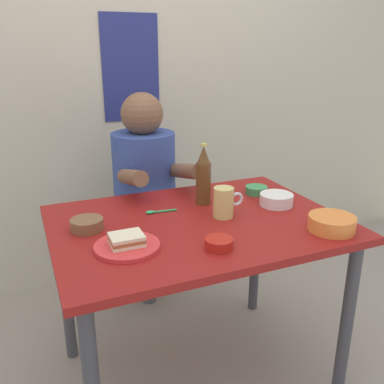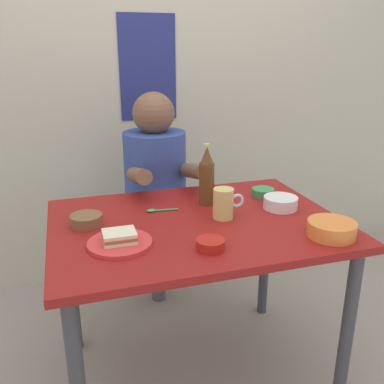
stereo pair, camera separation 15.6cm
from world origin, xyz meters
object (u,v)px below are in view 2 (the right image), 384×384
object	(u,v)px
plate_orange	(120,243)
dining_table	(196,242)
rice_bowl_white	(281,202)
person_seated	(156,172)
stool	(157,244)
beer_bottle	(207,177)
beer_mug	(224,203)
sandwich	(119,236)

from	to	relation	value
plate_orange	dining_table	bearing A→B (deg)	22.33
rice_bowl_white	person_seated	bearing A→B (deg)	123.43
stool	person_seated	bearing A→B (deg)	-90.00
beer_bottle	dining_table	bearing A→B (deg)	-121.65
person_seated	beer_mug	size ratio (longest dim) A/B	5.71
person_seated	sandwich	xyz separation A→B (m)	(-0.29, -0.75, 0.01)
person_seated	dining_table	bearing A→B (deg)	-88.05
stool	plate_orange	world-z (taller)	plate_orange
person_seated	rice_bowl_white	size ratio (longest dim) A/B	5.14
person_seated	beer_mug	world-z (taller)	person_seated
plate_orange	beer_mug	bearing A→B (deg)	15.98
beer_bottle	stool	bearing A→B (deg)	104.29
beer_bottle	rice_bowl_white	bearing A→B (deg)	-26.96
beer_mug	sandwich	bearing A→B (deg)	-164.02
plate_orange	person_seated	bearing A→B (deg)	68.81
dining_table	beer_bottle	world-z (taller)	beer_bottle
person_seated	rice_bowl_white	xyz separation A→B (m)	(0.40, -0.60, 0.00)
beer_bottle	plate_orange	bearing A→B (deg)	-144.89
plate_orange	rice_bowl_white	bearing A→B (deg)	12.13
stool	sandwich	distance (m)	0.91
dining_table	stool	bearing A→B (deg)	91.91
dining_table	beer_bottle	size ratio (longest dim) A/B	4.20
sandwich	beer_bottle	world-z (taller)	beer_bottle
sandwich	beer_mug	size ratio (longest dim) A/B	0.87
person_seated	plate_orange	size ratio (longest dim) A/B	3.27
plate_orange	sandwich	bearing A→B (deg)	0.00
person_seated	rice_bowl_white	world-z (taller)	person_seated
beer_mug	beer_bottle	xyz separation A→B (m)	(-0.01, 0.17, 0.06)
stool	beer_bottle	distance (m)	0.70
dining_table	person_seated	world-z (taller)	person_seated
person_seated	stool	bearing A→B (deg)	90.00
beer_mug	beer_bottle	world-z (taller)	beer_bottle
person_seated	sandwich	distance (m)	0.80
dining_table	person_seated	xyz separation A→B (m)	(-0.02, 0.62, 0.12)
stool	beer_mug	bearing A→B (deg)	-78.16
sandwich	stool	bearing A→B (deg)	69.10
plate_orange	rice_bowl_white	world-z (taller)	rice_bowl_white
beer_mug	rice_bowl_white	size ratio (longest dim) A/B	0.90
sandwich	rice_bowl_white	distance (m)	0.70
stool	rice_bowl_white	bearing A→B (deg)	-57.05
stool	sandwich	xyz separation A→B (m)	(-0.29, -0.76, 0.42)
plate_orange	beer_bottle	distance (m)	0.51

